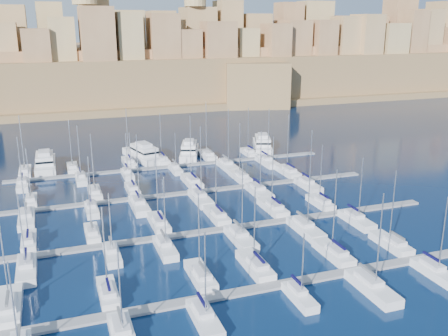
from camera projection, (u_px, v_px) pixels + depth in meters
name	position (u px, v px, depth m)	size (l,w,h in m)	color
ground	(211.00, 207.00, 103.55)	(600.00, 600.00, 0.00)	black
pontoon_near	(282.00, 284.00, 72.72)	(84.00, 2.00, 0.40)	slate
pontoon_mid_near	(230.00, 228.00, 92.63)	(84.00, 2.00, 0.40)	slate
pontoon_mid_far	(197.00, 192.00, 112.54)	(84.00, 2.00, 0.40)	slate
pontoon_far	(173.00, 166.00, 132.45)	(84.00, 2.00, 0.40)	slate
sailboat_0	(10.00, 307.00, 65.98)	(2.98, 9.92, 14.56)	silver
sailboat_1	(108.00, 293.00, 69.34)	(2.49, 8.30, 13.61)	silver
sailboat_2	(201.00, 276.00, 74.06)	(2.75, 9.16, 13.89)	silver
sailboat_3	(255.00, 265.00, 77.18)	(2.93, 9.75, 13.67)	silver
sailboat_4	(334.00, 253.00, 81.44)	(2.82, 9.40, 15.08)	silver
sailboat_5	(391.00, 243.00, 84.89)	(2.73, 9.11, 13.88)	silver
sailboat_7	(122.00, 335.00, 60.00)	(2.72, 9.08, 13.45)	silver
sailboat_8	(205.00, 318.00, 63.43)	(2.65, 8.84, 13.14)	silver
sailboat_9	(299.00, 296.00, 68.59)	(2.19, 7.29, 10.57)	silver
sailboat_10	(372.00, 287.00, 70.81)	(3.01, 10.05, 15.39)	silver
sailboat_11	(435.00, 272.00, 75.18)	(2.60, 8.68, 13.22)	silver
sailboat_12	(29.00, 241.00, 85.75)	(2.45, 8.17, 13.65)	silver
sailboat_13	(92.00, 233.00, 89.03)	(2.38, 7.92, 12.11)	silver
sailboat_14	(159.00, 223.00, 93.59)	(2.81, 9.37, 15.25)	silver
sailboat_15	(217.00, 215.00, 97.22)	(2.78, 9.26, 13.05)	silver
sailboat_16	(273.00, 207.00, 101.35)	(2.96, 9.86, 15.65)	silver
sailboat_17	(321.00, 203.00, 104.16)	(2.55, 8.49, 13.37)	silver
sailboat_18	(27.00, 269.00, 76.07)	(2.87, 9.58, 13.44)	silver
sailboat_19	(112.00, 254.00, 81.01)	(2.34, 7.82, 11.68)	silver
sailboat_20	(165.00, 247.00, 83.39)	(2.62, 8.72, 13.55)	silver
sailboat_21	(241.00, 238.00, 87.09)	(2.99, 9.96, 14.65)	silver
sailboat_22	(305.00, 228.00, 91.05)	(3.05, 10.17, 16.20)	silver
sailboat_23	(356.00, 220.00, 95.04)	(2.77, 9.24, 13.51)	silver
sailboat_24	(31.00, 201.00, 105.39)	(2.26, 7.53, 12.25)	silver
sailboat_25	(95.00, 193.00, 110.12)	(2.61, 8.70, 14.30)	silver
sailboat_26	(132.00, 189.00, 112.55)	(2.47, 8.23, 13.93)	silver
sailboat_27	(192.00, 181.00, 117.95)	(3.05, 10.17, 16.72)	silver
sailboat_28	(240.00, 177.00, 121.51)	(2.83, 9.43, 14.24)	silver
sailboat_29	(288.00, 172.00, 125.76)	(2.91, 9.68, 15.54)	silver
sailboat_30	(27.00, 218.00, 95.67)	(2.97, 9.89, 14.33)	silver
sailboat_31	(92.00, 209.00, 100.43)	(2.40, 8.00, 12.15)	silver
sailboat_32	(139.00, 205.00, 102.50)	(3.03, 10.11, 16.10)	silver
sailboat_33	(200.00, 198.00, 106.74)	(3.02, 10.06, 16.91)	silver
sailboat_34	(259.00, 191.00, 111.04)	(3.05, 10.16, 14.89)	silver
sailboat_35	(308.00, 185.00, 115.44)	(2.79, 9.31, 14.09)	silver
sailboat_36	(25.00, 172.00, 125.56)	(2.84, 9.46, 15.35)	silver
sailboat_37	(73.00, 168.00, 128.92)	(2.62, 8.75, 13.56)	silver
sailboat_38	(129.00, 162.00, 133.90)	(2.83, 9.44, 15.59)	silver
sailboat_39	(162.00, 160.00, 136.70)	(2.79, 9.28, 13.87)	silver
sailboat_40	(207.00, 155.00, 141.30)	(3.05, 10.17, 16.15)	silver
sailboat_41	(248.00, 152.00, 144.28)	(2.41, 8.05, 13.99)	silver
sailboat_42	(23.00, 185.00, 115.68)	(2.60, 8.68, 12.53)	silver
sailboat_43	(81.00, 179.00, 120.04)	(2.49, 8.29, 14.24)	silver
sailboat_44	(128.00, 174.00, 123.83)	(2.35, 7.83, 11.52)	silver
sailboat_45	(175.00, 169.00, 127.95)	(2.23, 7.42, 10.68)	silver
sailboat_46	(227.00, 166.00, 130.83)	(3.20, 10.67, 16.19)	silver
sailboat_47	(267.00, 162.00, 134.78)	(3.01, 10.04, 15.58)	silver
motor_yacht_a	(45.00, 162.00, 130.38)	(5.27, 16.77, 5.25)	silver
motor_yacht_b	(143.00, 154.00, 139.12)	(9.20, 18.39, 5.25)	silver
motor_yacht_c	(189.00, 151.00, 142.41)	(9.55, 16.28, 5.25)	silver
motor_yacht_d	(262.00, 144.00, 150.12)	(10.22, 17.18, 5.25)	silver
fortified_city	(110.00, 70.00, 239.86)	(460.00, 108.95, 59.52)	brown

